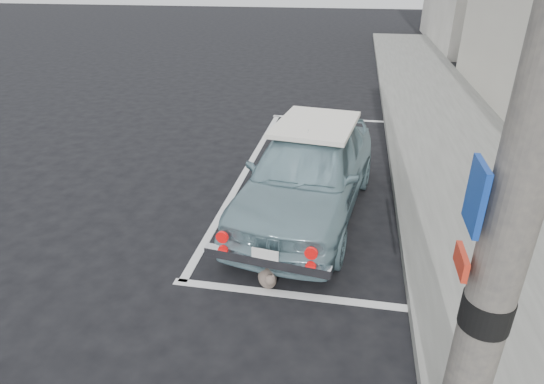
{
  "coord_description": "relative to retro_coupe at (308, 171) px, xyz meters",
  "views": [
    {
      "loc": [
        0.99,
        -4.74,
        3.51
      ],
      "look_at": [
        0.01,
        0.68,
        0.75
      ],
      "focal_mm": 30.0,
      "sensor_mm": 36.0,
      "label": 1
    }
  ],
  "objects": [
    {
      "name": "cat",
      "position": [
        -0.26,
        -1.95,
        -0.58
      ],
      "size": [
        0.34,
        0.48,
        0.27
      ],
      "rotation": [
        0.0,
        0.0,
        0.4
      ],
      "color": "#61584A",
      "rests_on": "ground"
    },
    {
      "name": "pline_front",
      "position": [
        0.09,
        4.92,
        -0.7
      ],
      "size": [
        3.0,
        0.12,
        0.01
      ],
      "primitive_type": "cube",
      "color": "silver",
      "rests_on": "ground"
    },
    {
      "name": "pline_rear",
      "position": [
        0.09,
        -2.08,
        -0.7
      ],
      "size": [
        3.0,
        0.12,
        0.01
      ],
      "primitive_type": "cube",
      "color": "silver",
      "rests_on": "ground"
    },
    {
      "name": "retro_coupe",
      "position": [
        0.0,
        0.0,
        0.0
      ],
      "size": [
        2.18,
        4.27,
        1.39
      ],
      "rotation": [
        0.0,
        0.0,
        -0.14
      ],
      "color": "#799CA7",
      "rests_on": "ground"
    },
    {
      "name": "ground",
      "position": [
        -0.41,
        -1.58,
        -0.7
      ],
      "size": [
        80.0,
        80.0,
        0.0
      ],
      "primitive_type": "plane",
      "color": "black",
      "rests_on": "ground"
    },
    {
      "name": "sidewalk",
      "position": [
        2.79,
        0.42,
        -0.63
      ],
      "size": [
        2.8,
        40.0,
        0.15
      ],
      "primitive_type": "cube",
      "color": "slate",
      "rests_on": "ground"
    },
    {
      "name": "pline_side",
      "position": [
        -1.31,
        1.42,
        -0.7
      ],
      "size": [
        0.12,
        7.0,
        0.01
      ],
      "primitive_type": "cube",
      "color": "silver",
      "rests_on": "ground"
    }
  ]
}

